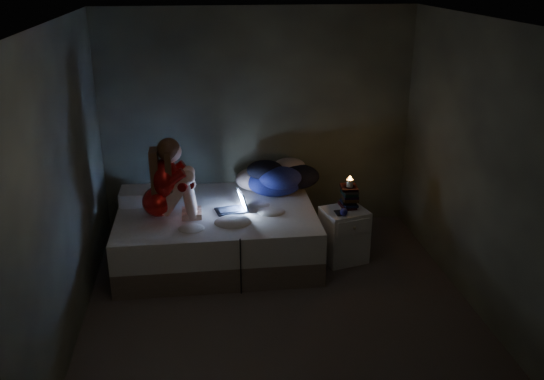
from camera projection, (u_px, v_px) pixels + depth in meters
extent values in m
cube|color=#48403C|center=(280.00, 309.00, 5.43)|extent=(3.60, 3.80, 0.02)
cube|color=silver|center=(282.00, 20.00, 4.48)|extent=(3.60, 3.80, 0.02)
cube|color=#2E312A|center=(258.00, 122.00, 6.72)|extent=(3.60, 0.02, 2.60)
cube|color=#2E312A|center=(328.00, 297.00, 3.19)|extent=(3.60, 0.02, 2.60)
cube|color=#2E312A|center=(63.00, 188.00, 4.75)|extent=(0.02, 3.80, 2.60)
cube|color=#2E312A|center=(481.00, 170.00, 5.16)|extent=(0.02, 3.80, 2.60)
cube|color=silver|center=(144.00, 196.00, 6.33)|extent=(0.50, 0.36, 0.15)
cube|color=silver|center=(344.00, 235.00, 6.22)|extent=(0.52, 0.49, 0.59)
cylinder|color=beige|center=(350.00, 184.00, 6.10)|extent=(0.07, 0.07, 0.08)
cube|color=black|center=(337.00, 212.00, 6.04)|extent=(0.09, 0.15, 0.01)
sphere|color=navy|center=(340.00, 212.00, 5.98)|extent=(0.08, 0.08, 0.08)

